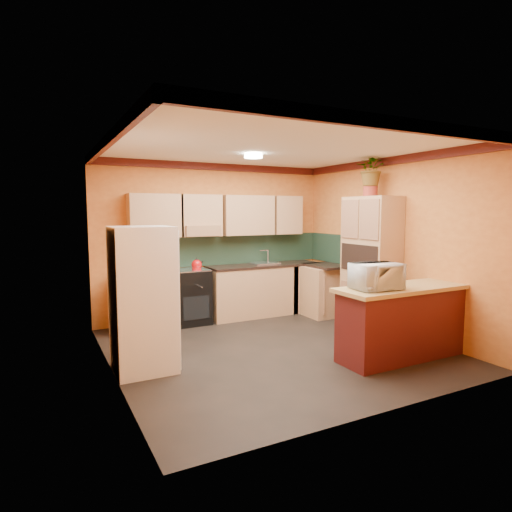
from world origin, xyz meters
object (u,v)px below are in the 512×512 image
at_px(base_cabinets_back, 225,294).
at_px(microwave, 376,276).
at_px(fridge, 143,299).
at_px(stove, 190,296).
at_px(breakfast_bar, 404,324).
at_px(pantry, 371,264).

bearing_deg(base_cabinets_back, microwave, -75.18).
xyz_separation_m(fridge, microwave, (2.56, -1.09, 0.24)).
relative_size(stove, breakfast_bar, 0.51).
xyz_separation_m(stove, microwave, (1.39, -2.87, 0.63)).
bearing_deg(base_cabinets_back, stove, -180.00).
bearing_deg(stove, pantry, -34.12).
height_order(stove, microwave, microwave).
height_order(base_cabinets_back, pantry, pantry).
height_order(base_cabinets_back, breakfast_bar, same).
bearing_deg(pantry, breakfast_bar, -113.58).
bearing_deg(breakfast_bar, pantry, 66.42).
relative_size(base_cabinets_back, pantry, 1.74).
relative_size(fridge, breakfast_bar, 0.94).
height_order(pantry, breakfast_bar, pantry).
bearing_deg(pantry, microwave, -130.01).
relative_size(stove, fridge, 0.54).
height_order(stove, breakfast_bar, stove).
distance_m(base_cabinets_back, pantry, 2.51).
distance_m(pantry, breakfast_bar, 1.48).
relative_size(stove, microwave, 1.59).
height_order(stove, pantry, pantry).
bearing_deg(breakfast_bar, base_cabinets_back, 113.64).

